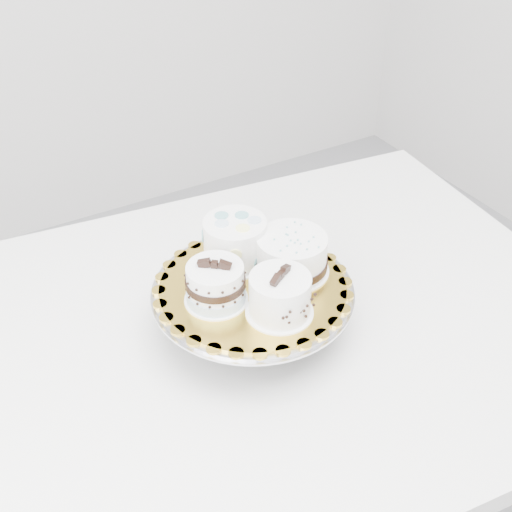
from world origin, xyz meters
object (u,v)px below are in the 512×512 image
cake_dots (235,241)px  cake_swirl (280,296)px  cake_board (253,286)px  cake_banded (216,285)px  table (229,359)px  cake_ribbon (292,255)px  cake_stand (253,300)px

cake_dots → cake_swirl: bearing=-73.5°
cake_board → cake_banded: (-0.07, -0.00, 0.03)m
table → cake_swirl: (0.05, -0.09, 0.20)m
cake_board → cake_swirl: cake_swirl is taller
cake_banded → cake_dots: size_ratio=0.93×
table → cake_swirl: size_ratio=10.77×
cake_dots → cake_board: bearing=-78.1°
cake_banded → cake_ribbon: cake_banded is taller
cake_stand → cake_banded: size_ratio=2.65×
cake_board → cake_dots: cake_dots is taller
cake_dots → cake_stand: bearing=-78.1°
cake_stand → cake_board: 0.03m
cake_board → cake_swirl: (0.00, -0.08, 0.04)m
table → cake_stand: bearing=-10.0°
cake_board → cake_banded: bearing=-177.6°
cake_stand → cake_swirl: cake_swirl is taller
cake_stand → cake_banded: (-0.07, -0.00, 0.06)m
cake_swirl → cake_dots: bearing=58.1°
cake_dots → table: bearing=-110.5°
cake_banded → cake_dots: cake_banded is taller
cake_stand → cake_swirl: (0.00, -0.08, 0.07)m
cake_dots → cake_banded: bearing=-116.0°
table → cake_banded: 0.20m
cake_banded → cake_ribbon: (0.15, 0.01, 0.00)m
cake_stand → cake_board: cake_board is taller
cake_swirl → cake_banded: size_ratio=1.02×
cake_stand → cake_banded: 0.09m
table → cake_ribbon: 0.23m
cake_swirl → cake_dots: (0.01, 0.15, 0.01)m
cake_ribbon → cake_stand: bearing=-163.5°
cake_banded → table: bearing=68.9°
cake_stand → cake_banded: cake_banded is taller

